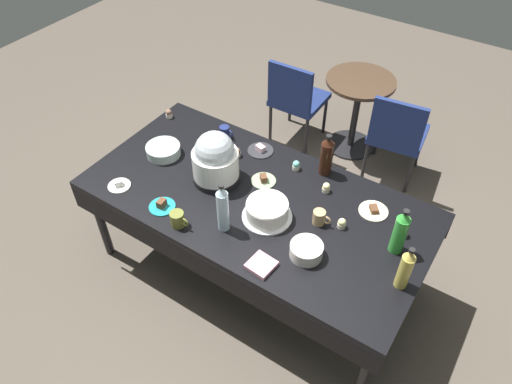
# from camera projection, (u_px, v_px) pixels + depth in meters

# --- Properties ---
(ground) EXTENTS (9.00, 9.00, 0.00)m
(ground) POSITION_uv_depth(u_px,v_px,m) (256.00, 269.00, 3.58)
(ground) COLOR brown
(potluck_table) EXTENTS (2.20, 1.10, 0.75)m
(potluck_table) POSITION_uv_depth(u_px,v_px,m) (256.00, 204.00, 3.10)
(potluck_table) COLOR black
(potluck_table) RESTS_ON ground
(frosted_layer_cake) EXTENTS (0.31, 0.31, 0.12)m
(frosted_layer_cake) POSITION_uv_depth(u_px,v_px,m) (267.00, 211.00, 2.90)
(frosted_layer_cake) COLOR silver
(frosted_layer_cake) RESTS_ON potluck_table
(slow_cooker) EXTENTS (0.31, 0.31, 0.36)m
(slow_cooker) POSITION_uv_depth(u_px,v_px,m) (215.00, 159.00, 3.07)
(slow_cooker) COLOR black
(slow_cooker) RESTS_ON potluck_table
(glass_salad_bowl) EXTENTS (0.24, 0.24, 0.07)m
(glass_salad_bowl) POSITION_uv_depth(u_px,v_px,m) (163.00, 150.00, 3.34)
(glass_salad_bowl) COLOR #B2C6BC
(glass_salad_bowl) RESTS_ON potluck_table
(ceramic_snack_bowl) EXTENTS (0.19, 0.19, 0.08)m
(ceramic_snack_bowl) POSITION_uv_depth(u_px,v_px,m) (306.00, 250.00, 2.70)
(ceramic_snack_bowl) COLOR silver
(ceramic_snack_bowl) RESTS_ON potluck_table
(dessert_plate_teal) EXTENTS (0.17, 0.17, 0.06)m
(dessert_plate_teal) POSITION_uv_depth(u_px,v_px,m) (162.00, 205.00, 2.99)
(dessert_plate_teal) COLOR teal
(dessert_plate_teal) RESTS_ON potluck_table
(dessert_plate_white) EXTENTS (0.15, 0.15, 0.05)m
(dessert_plate_white) POSITION_uv_depth(u_px,v_px,m) (119.00, 185.00, 3.13)
(dessert_plate_white) COLOR white
(dessert_plate_white) RESTS_ON potluck_table
(dessert_plate_charcoal) EXTENTS (0.18, 0.18, 0.05)m
(dessert_plate_charcoal) POSITION_uv_depth(u_px,v_px,m) (260.00, 150.00, 3.38)
(dessert_plate_charcoal) COLOR #2D2D33
(dessert_plate_charcoal) RESTS_ON potluck_table
(dessert_plate_cream) EXTENTS (0.18, 0.18, 0.04)m
(dessert_plate_cream) POSITION_uv_depth(u_px,v_px,m) (373.00, 210.00, 2.97)
(dessert_plate_cream) COLOR beige
(dessert_plate_cream) RESTS_ON potluck_table
(dessert_plate_sage) EXTENTS (0.16, 0.16, 0.05)m
(dessert_plate_sage) POSITION_uv_depth(u_px,v_px,m) (263.00, 180.00, 3.16)
(dessert_plate_sage) COLOR #8CA87F
(dessert_plate_sage) RESTS_ON potluck_table
(cupcake_mint) EXTENTS (0.05, 0.05, 0.07)m
(cupcake_mint) POSITION_uv_depth(u_px,v_px,m) (296.00, 165.00, 3.23)
(cupcake_mint) COLOR beige
(cupcake_mint) RESTS_ON potluck_table
(cupcake_rose) EXTENTS (0.05, 0.05, 0.07)m
(cupcake_rose) POSITION_uv_depth(u_px,v_px,m) (342.00, 223.00, 2.86)
(cupcake_rose) COLOR beige
(cupcake_rose) RESTS_ON potluck_table
(cupcake_cocoa) EXTENTS (0.05, 0.05, 0.07)m
(cupcake_cocoa) POSITION_uv_depth(u_px,v_px,m) (326.00, 188.00, 3.08)
(cupcake_cocoa) COLOR beige
(cupcake_cocoa) RESTS_ON potluck_table
(cupcake_berry) EXTENTS (0.05, 0.05, 0.07)m
(cupcake_berry) POSITION_uv_depth(u_px,v_px,m) (169.00, 114.00, 3.66)
(cupcake_berry) COLOR beige
(cupcake_berry) RESTS_ON potluck_table
(cupcake_vanilla) EXTENTS (0.05, 0.05, 0.07)m
(cupcake_vanilla) POSITION_uv_depth(u_px,v_px,m) (404.00, 232.00, 2.81)
(cupcake_vanilla) COLOR beige
(cupcake_vanilla) RESTS_ON potluck_table
(cupcake_lemon) EXTENTS (0.05, 0.05, 0.07)m
(cupcake_lemon) POSITION_uv_depth(u_px,v_px,m) (237.00, 152.00, 3.33)
(cupcake_lemon) COLOR beige
(cupcake_lemon) RESTS_ON potluck_table
(soda_bottle_water) EXTENTS (0.07, 0.07, 0.35)m
(soda_bottle_water) POSITION_uv_depth(u_px,v_px,m) (223.00, 209.00, 2.77)
(soda_bottle_water) COLOR silver
(soda_bottle_water) RESTS_ON potluck_table
(soda_bottle_cola) EXTENTS (0.08, 0.08, 0.31)m
(soda_bottle_cola) POSITION_uv_depth(u_px,v_px,m) (327.00, 156.00, 3.13)
(soda_bottle_cola) COLOR #33190F
(soda_bottle_cola) RESTS_ON potluck_table
(soda_bottle_ginger_ale) EXTENTS (0.07, 0.07, 0.30)m
(soda_bottle_ginger_ale) POSITION_uv_depth(u_px,v_px,m) (405.00, 269.00, 2.49)
(soda_bottle_ginger_ale) COLOR gold
(soda_bottle_ginger_ale) RESTS_ON potluck_table
(soda_bottle_lime_soda) EXTENTS (0.08, 0.08, 0.32)m
(soda_bottle_lime_soda) POSITION_uv_depth(u_px,v_px,m) (400.00, 232.00, 2.66)
(soda_bottle_lime_soda) COLOR green
(soda_bottle_lime_soda) RESTS_ON potluck_table
(coffee_mug_olive) EXTENTS (0.13, 0.08, 0.10)m
(coffee_mug_olive) POSITION_uv_depth(u_px,v_px,m) (178.00, 219.00, 2.86)
(coffee_mug_olive) COLOR olive
(coffee_mug_olive) RESTS_ON potluck_table
(coffee_mug_navy) EXTENTS (0.11, 0.07, 0.09)m
(coffee_mug_navy) POSITION_uv_depth(u_px,v_px,m) (225.00, 132.00, 3.47)
(coffee_mug_navy) COLOR navy
(coffee_mug_navy) RESTS_ON potluck_table
(coffee_mug_tan) EXTENTS (0.12, 0.08, 0.09)m
(coffee_mug_tan) POSITION_uv_depth(u_px,v_px,m) (319.00, 217.00, 2.87)
(coffee_mug_tan) COLOR tan
(coffee_mug_tan) RESTS_ON potluck_table
(paper_napkin_stack) EXTENTS (0.15, 0.15, 0.02)m
(paper_napkin_stack) POSITION_uv_depth(u_px,v_px,m) (261.00, 265.00, 2.67)
(paper_napkin_stack) COLOR pink
(paper_napkin_stack) RESTS_ON potluck_table
(maroon_chair_left) EXTENTS (0.45, 0.45, 0.85)m
(maroon_chair_left) POSITION_uv_depth(u_px,v_px,m) (296.00, 97.00, 4.34)
(maroon_chair_left) COLOR navy
(maroon_chair_left) RESTS_ON ground
(maroon_chair_right) EXTENTS (0.49, 0.49, 0.85)m
(maroon_chair_right) POSITION_uv_depth(u_px,v_px,m) (397.00, 132.00, 3.97)
(maroon_chair_right) COLOR navy
(maroon_chair_right) RESTS_ON ground
(round_cafe_table) EXTENTS (0.60, 0.60, 0.72)m
(round_cafe_table) POSITION_uv_depth(u_px,v_px,m) (358.00, 101.00, 4.28)
(round_cafe_table) COLOR #473323
(round_cafe_table) RESTS_ON ground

